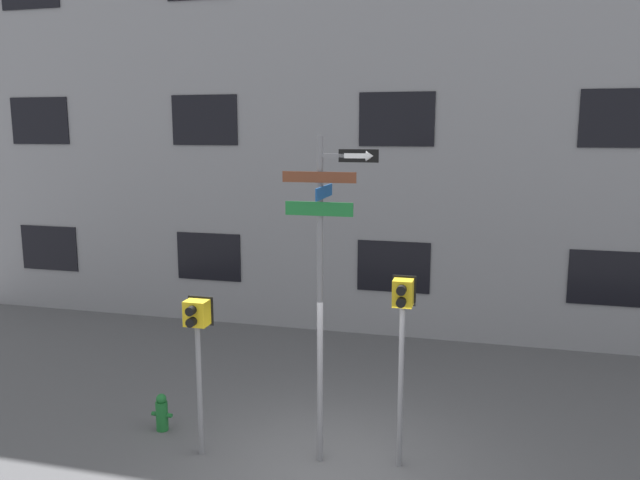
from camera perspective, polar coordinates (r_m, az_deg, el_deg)
name	(u,v)px	position (r m, az deg, el deg)	size (l,w,h in m)	color
ground_plane	(331,473)	(9.78, 1.01, -20.52)	(60.00, 60.00, 0.00)	#515154
building_facade	(400,43)	(15.15, 7.32, 17.46)	(24.00, 0.63, 13.91)	gray
street_sign_pole	(324,271)	(8.99, 0.34, -2.83)	(1.36, 0.90, 4.90)	slate
pedestrian_signal_left	(197,332)	(9.62, -11.16, -8.26)	(0.40, 0.40, 2.50)	slate
pedestrian_signal_right	(402,322)	(9.12, 7.52, -7.49)	(0.34, 0.40, 2.90)	slate
fire_hydrant	(162,413)	(11.13, -14.26, -15.05)	(0.36, 0.20, 0.64)	#196028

